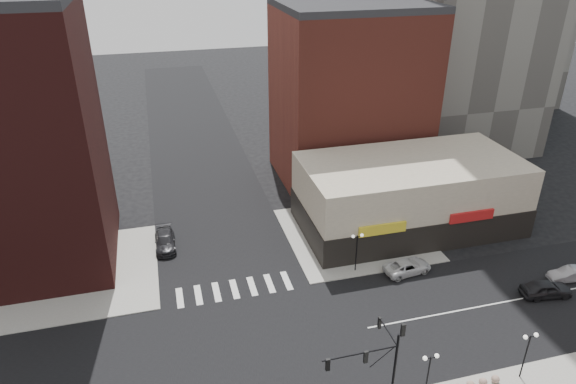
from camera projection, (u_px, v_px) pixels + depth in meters
name	position (u px, v px, depth m)	size (l,w,h in m)	color
ground	(253.00, 350.00, 41.42)	(240.00, 240.00, 0.00)	black
road_ew	(253.00, 350.00, 41.42)	(200.00, 14.00, 0.02)	black
road_ns	(253.00, 350.00, 41.42)	(14.00, 200.00, 0.02)	black
sidewalk_nw	(79.00, 274.00, 50.57)	(15.00, 15.00, 0.12)	gray
sidewalk_ne	(354.00, 234.00, 57.20)	(15.00, 15.00, 0.12)	gray
building_nw	(7.00, 146.00, 47.34)	(16.00, 15.00, 25.00)	#3A1312
building_ne_midrise	(349.00, 98.00, 66.19)	(18.00, 15.00, 22.00)	maroon
building_ne_row	(409.00, 199.00, 57.65)	(24.20, 12.20, 8.00)	#BFB298
traffic_signal	(380.00, 357.00, 34.08)	(5.59, 3.09, 7.77)	black
street_lamp_se_a	(429.00, 366.00, 35.56)	(1.22, 0.32, 4.16)	black
street_lamp_se_b	(528.00, 345.00, 37.39)	(1.22, 0.32, 4.16)	black
street_lamp_ne	(357.00, 243.00, 49.57)	(1.22, 0.32, 4.16)	black
white_suv	(407.00, 267.00, 50.58)	(2.22, 4.82, 1.34)	silver
dark_sedan_east	(546.00, 289.00, 47.25)	(1.88, 4.67, 1.59)	black
silver_sedan	(569.00, 274.00, 49.45)	(1.40, 4.01, 1.32)	gray
dark_sedan_north	(165.00, 241.00, 54.64)	(2.11, 5.19, 1.51)	black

